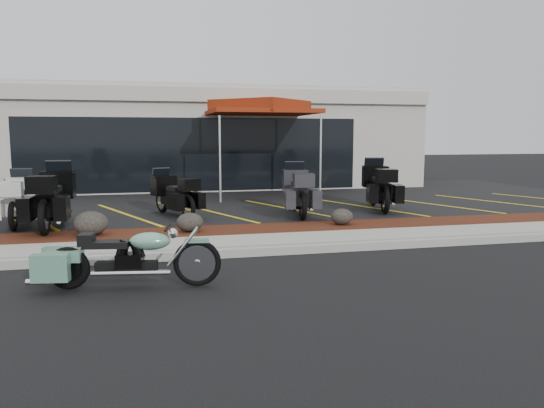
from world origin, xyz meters
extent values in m
plane|color=black|center=(0.00, 0.00, 0.00)|extent=(90.00, 90.00, 0.00)
cube|color=gray|center=(0.00, 0.90, 0.07)|extent=(24.00, 0.25, 0.15)
cube|color=gray|center=(0.00, 1.60, 0.07)|extent=(24.00, 1.20, 0.15)
cube|color=#35160C|center=(0.00, 2.80, 0.08)|extent=(24.00, 1.20, 0.16)
cube|color=black|center=(0.00, 8.20, 0.07)|extent=(26.00, 9.60, 0.15)
cube|color=#9D9A8E|center=(0.00, 14.50, 2.00)|extent=(18.00, 8.00, 4.00)
cube|color=black|center=(0.00, 10.52, 1.50)|extent=(12.00, 0.06, 2.60)
cube|color=#9D9A8E|center=(0.00, 10.49, 3.60)|extent=(18.00, 0.30, 0.50)
ellipsoid|color=black|center=(-2.80, 2.77, 0.41)|extent=(0.70, 0.58, 0.50)
ellipsoid|color=black|center=(-0.80, 2.71, 0.36)|extent=(0.57, 0.48, 0.40)
ellipsoid|color=black|center=(2.66, 2.83, 0.34)|extent=(0.52, 0.43, 0.37)
cone|color=orange|center=(-0.35, 7.65, 0.37)|extent=(0.45, 0.45, 0.43)
cylinder|color=silver|center=(0.22, 7.89, 1.46)|extent=(0.06, 0.06, 2.63)
cylinder|color=silver|center=(3.35, 7.24, 1.46)|extent=(0.06, 0.06, 2.63)
cylinder|color=silver|center=(0.87, 11.03, 1.46)|extent=(0.06, 0.06, 2.63)
cylinder|color=silver|center=(4.00, 10.37, 1.46)|extent=(0.06, 0.06, 2.63)
cube|color=maroon|center=(2.11, 9.13, 2.95)|extent=(4.05, 4.05, 0.14)
cube|color=maroon|center=(2.11, 9.13, 3.14)|extent=(3.48, 3.48, 0.40)
camera|label=1|loc=(-1.65, -8.46, 2.20)|focal=35.00mm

